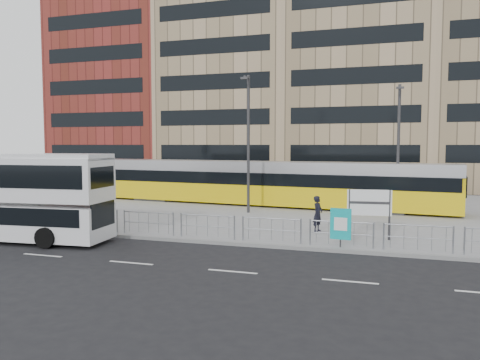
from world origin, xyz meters
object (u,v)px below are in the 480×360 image
(double_decker_bus, at_px, (4,194))
(station_sign, at_px, (369,205))
(tram, at_px, (259,183))
(pedestrian, at_px, (318,214))
(lamp_post_east, at_px, (398,143))
(traffic_light_west, at_px, (39,189))
(ad_panel, at_px, (341,224))
(lamp_post_west, at_px, (248,138))

(double_decker_bus, height_order, station_sign, double_decker_bus)
(tram, bearing_deg, pedestrian, -52.89)
(pedestrian, relative_size, lamp_post_east, 0.22)
(station_sign, bearing_deg, traffic_light_west, -178.96)
(traffic_light_west, distance_m, lamp_post_east, 20.87)
(tram, distance_m, ad_panel, 13.95)
(station_sign, height_order, pedestrian, station_sign)
(pedestrian, distance_m, lamp_post_west, 8.15)
(pedestrian, xyz_separation_m, lamp_post_east, (3.84, 7.69, 3.47))
(station_sign, relative_size, pedestrian, 1.28)
(station_sign, height_order, ad_panel, station_sign)
(double_decker_bus, distance_m, pedestrian, 14.79)
(tram, relative_size, traffic_light_west, 8.50)
(ad_panel, xyz_separation_m, traffic_light_west, (-15.24, 0.10, 1.02))
(lamp_post_east, bearing_deg, double_decker_bus, -142.67)
(double_decker_bus, xyz_separation_m, traffic_light_west, (-0.21, 2.50, -0.04))
(ad_panel, distance_m, lamp_post_east, 11.70)
(traffic_light_west, bearing_deg, double_decker_bus, -96.74)
(tram, bearing_deg, lamp_post_west, -79.20)
(station_sign, xyz_separation_m, ad_panel, (-1.07, -2.08, -0.60))
(lamp_post_west, bearing_deg, double_decker_bus, -128.45)
(tram, bearing_deg, station_sign, -46.10)
(tram, distance_m, station_sign, 12.79)
(double_decker_bus, bearing_deg, tram, 56.09)
(ad_panel, distance_m, pedestrian, 3.53)
(pedestrian, bearing_deg, lamp_post_west, 61.97)
(lamp_post_west, bearing_deg, ad_panel, -52.28)
(lamp_post_east, bearing_deg, ad_panel, -102.60)
(ad_panel, xyz_separation_m, lamp_post_east, (2.44, 10.93, 3.39))
(traffic_light_west, relative_size, lamp_post_east, 0.39)
(pedestrian, height_order, lamp_post_east, lamp_post_east)
(double_decker_bus, bearing_deg, ad_panel, 4.64)
(double_decker_bus, relative_size, traffic_light_west, 3.28)
(station_sign, relative_size, ad_panel, 1.38)
(lamp_post_west, relative_size, lamp_post_east, 1.07)
(double_decker_bus, distance_m, station_sign, 16.71)
(station_sign, bearing_deg, double_decker_bus, -170.32)
(station_sign, relative_size, lamp_post_east, 0.28)
(double_decker_bus, relative_size, lamp_post_east, 1.28)
(double_decker_bus, height_order, ad_panel, double_decker_bus)
(station_sign, xyz_separation_m, lamp_post_west, (-7.54, 6.30, 3.09))
(ad_panel, bearing_deg, lamp_post_west, 133.60)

